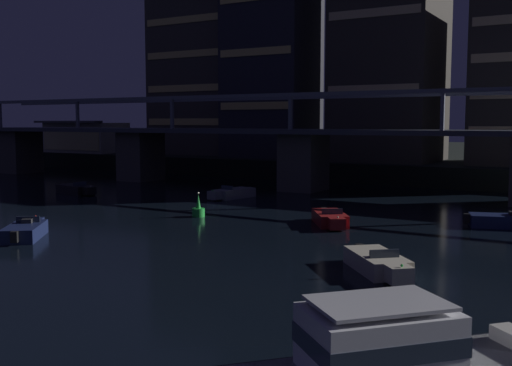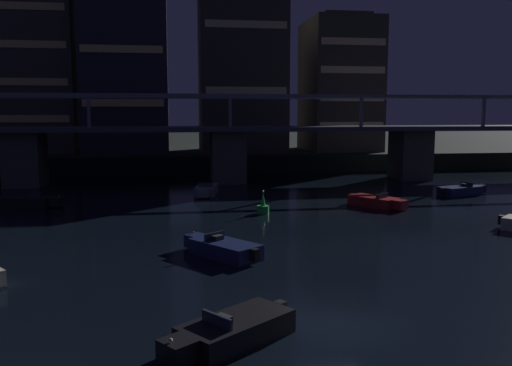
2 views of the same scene
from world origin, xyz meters
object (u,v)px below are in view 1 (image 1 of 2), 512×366
object	(u,v)px
speedboat_far_center	(76,189)
channel_buoy	(198,210)
speedboat_near_center	(26,231)
waterfront_pavilion	(86,137)
speedboat_near_right	(330,219)
tower_west_low	(210,74)
speedboat_mid_right	(379,263)
river_bridge	(304,149)
speedboat_far_left	(506,221)
tower_west_tall	(272,28)
speedboat_far_right	(232,193)

from	to	relation	value
speedboat_far_center	channel_buoy	world-z (taller)	channel_buoy
speedboat_near_center	waterfront_pavilion	bearing A→B (deg)	132.72
speedboat_near_center	speedboat_near_right	distance (m)	18.72
waterfront_pavilion	speedboat_near_right	xyz separation A→B (m)	(52.28, -29.02, -4.02)
tower_west_low	speedboat_mid_right	xyz separation A→B (m)	(41.78, -47.22, -13.28)
tower_west_low	channel_buoy	world-z (taller)	tower_west_low
speedboat_near_center	speedboat_far_center	bearing A→B (deg)	129.65
channel_buoy	river_bridge	bearing A→B (deg)	92.60
river_bridge	speedboat_near_center	world-z (taller)	river_bridge
speedboat_mid_right	speedboat_far_left	size ratio (longest dim) A/B	0.88
speedboat_near_right	channel_buoy	size ratio (longest dim) A/B	2.71
tower_west_tall	speedboat_near_right	bearing A→B (deg)	-55.32
tower_west_low	speedboat_far_left	world-z (taller)	tower_west_low
speedboat_near_center	speedboat_mid_right	xyz separation A→B (m)	(20.28, 2.60, 0.00)
speedboat_near_center	speedboat_mid_right	distance (m)	20.45
waterfront_pavilion	speedboat_mid_right	size ratio (longest dim) A/B	2.73
speedboat_near_right	speedboat_far_right	world-z (taller)	same
speedboat_far_left	speedboat_far_right	size ratio (longest dim) A/B	0.99
tower_west_low	speedboat_mid_right	size ratio (longest dim) A/B	5.13
speedboat_near_center	speedboat_near_right	world-z (taller)	same
river_bridge	speedboat_mid_right	bearing A→B (deg)	-58.12
speedboat_far_left	speedboat_far_center	distance (m)	37.46
speedboat_near_center	speedboat_far_right	size ratio (longest dim) A/B	0.89
tower_west_tall	speedboat_mid_right	world-z (taller)	tower_west_tall
speedboat_mid_right	tower_west_low	bearing A→B (deg)	131.50
speedboat_far_left	speedboat_near_center	bearing A→B (deg)	-142.75
tower_west_low	channel_buoy	size ratio (longest dim) A/B	13.23
speedboat_near_center	speedboat_far_left	bearing A→B (deg)	37.25
speedboat_far_center	channel_buoy	bearing A→B (deg)	-16.82
speedboat_far_left	speedboat_far_right	bearing A→B (deg)	170.81
tower_west_low	speedboat_near_center	size ratio (longest dim) A/B	4.99
waterfront_pavilion	speedboat_near_center	xyz separation A→B (m)	(38.85, -42.07, -4.02)
speedboat_near_center	speedboat_near_right	xyz separation A→B (m)	(13.43, 13.05, 0.00)
river_bridge	tower_west_tall	bearing A→B (deg)	128.56
tower_west_low	tower_west_tall	bearing A→B (deg)	-20.64
tower_west_low	speedboat_far_left	bearing A→B (deg)	-35.45
tower_west_tall	speedboat_near_center	world-z (taller)	tower_west_tall
tower_west_tall	speedboat_far_right	bearing A→B (deg)	-68.92
river_bridge	tower_west_tall	xyz separation A→B (m)	(-11.83, 14.84, 14.48)
tower_west_tall	speedboat_mid_right	size ratio (longest dim) A/B	7.26
tower_west_low	speedboat_near_right	xyz separation A→B (m)	(34.92, -36.77, -13.28)
river_bridge	speedboat_far_center	bearing A→B (deg)	-142.29
channel_buoy	speedboat_near_right	bearing A→B (deg)	9.62
tower_west_low	waterfront_pavilion	world-z (taller)	tower_west_low
tower_west_tall	waterfront_pavilion	xyz separation A→B (m)	(-30.17, -2.92, -14.10)
speedboat_near_right	channel_buoy	world-z (taller)	channel_buoy
speedboat_far_center	waterfront_pavilion	bearing A→B (deg)	134.63
river_bridge	tower_west_tall	distance (m)	23.86
speedboat_near_center	speedboat_far_left	world-z (taller)	same
speedboat_mid_right	speedboat_far_center	bearing A→B (deg)	157.37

